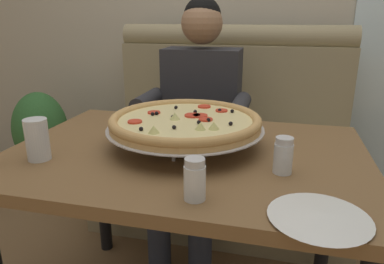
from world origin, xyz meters
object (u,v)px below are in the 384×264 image
Objects in this scene: booth_bench at (225,151)px; potted_plant at (42,137)px; pizza at (185,122)px; shaker_parmesan at (283,158)px; plate_near_left at (319,215)px; dining_table at (186,175)px; diner_main at (198,111)px; shaker_oregano at (195,182)px; drinking_glass at (38,142)px.

booth_bench reaches higher than potted_plant.
pizza is 0.37m from shaker_parmesan.
shaker_parmesan is 0.47× the size of plate_near_left.
dining_table is 0.37m from shaker_parmesan.
plate_near_left is at bearing -71.89° from booth_bench.
diner_main is at bearing 120.22° from shaker_parmesan.
shaker_oregano is (0.11, -1.23, 0.39)m from booth_bench.
dining_table is (0.00, -0.90, 0.25)m from booth_bench.
pizza is 1.57m from potted_plant.
pizza is (0.09, -0.59, 0.12)m from diner_main.
diner_main is 0.89m from drinking_glass.
dining_table is at bearing 139.26° from plate_near_left.
plate_near_left is 0.33× the size of potted_plant.
pizza is 4.99× the size of shaker_oregano.
shaker_parmesan reaches higher than dining_table.
pizza reaches higher than potted_plant.
shaker_parmesan is at bearing -32.11° from potted_plant.
pizza is at bearing -90.96° from booth_bench.
diner_main reaches higher than dining_table.
pizza reaches higher than plate_near_left.
shaker_parmesan is (0.34, -0.15, -0.04)m from pizza.
diner_main is 0.99m from shaker_oregano.
potted_plant is (-1.59, 1.00, -0.40)m from shaker_parmesan.
pizza is 0.39m from shaker_oregano.
booth_bench is 0.93m from dining_table.
dining_table is at bearing -80.28° from diner_main.
dining_table is 0.37m from shaker_oregano.
potted_plant is (-1.25, 0.85, -0.44)m from pizza.
drinking_glass is 1.42m from potted_plant.
diner_main is at bearing 99.07° from pizza.
potted_plant is at bearing 144.96° from dining_table.
diner_main is 9.46× the size of drinking_glass.
dining_table is 1.57m from potted_plant.
booth_bench is 12.91× the size of shaker_oregano.
potted_plant is at bearing 146.00° from pizza.
pizza reaches higher than shaker_parmesan.
diner_main is (-0.11, -0.27, 0.31)m from booth_bench.
pizza is at bearing -80.93° from diner_main.
plate_near_left is 1.74× the size of drinking_glass.
shaker_oregano reaches higher than dining_table.
dining_table is 0.50m from drinking_glass.
shaker_parmesan is (0.32, -0.11, 0.14)m from dining_table.
diner_main is 11.59× the size of shaker_parmesan.
drinking_glass is (-0.44, -1.09, 0.40)m from booth_bench.
drinking_glass is at bearing 169.42° from plate_near_left.
shaker_oregano is 0.82× the size of drinking_glass.
booth_bench is 10.59× the size of drinking_glass.
pizza is 5.01× the size of shaker_parmesan.
dining_table is at bearing -35.04° from potted_plant.
potted_plant is at bearing 147.89° from shaker_parmesan.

